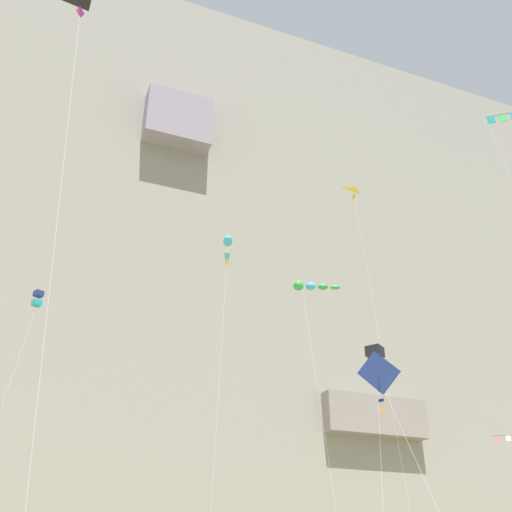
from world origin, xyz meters
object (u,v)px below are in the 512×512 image
Objects in this scene: kite_windsock_upper_right at (228,248)px; kite_delta_high_right at (359,200)px; kite_diamond_mid_center at (379,375)px; kite_box_high_center at (376,361)px; kite_windsock_upper_left at (310,286)px; kite_box_high_left at (37,300)px; kite_delta_upper_mid at (86,25)px.

kite_delta_high_right is (11.65, -2.20, 6.22)m from kite_windsock_upper_right.
kite_diamond_mid_center is 25.38m from kite_delta_high_right.
kite_box_high_center reaches higher than kite_diamond_mid_center.
kite_windsock_upper_right is (-8.26, -1.64, 1.31)m from kite_windsock_upper_left.
kite_windsock_upper_left is 1.93× the size of kite_diamond_mid_center.
kite_windsock_upper_right is 2.03× the size of kite_diamond_mid_center.
kite_box_high_center is at bearing -37.77° from kite_box_high_left.
kite_delta_high_right reaches higher than kite_box_high_left.
kite_box_high_center is 0.57× the size of kite_windsock_upper_right.
kite_box_high_left is (-22.10, 4.42, -3.11)m from kite_windsock_upper_left.
kite_windsock_upper_left is at bearing 40.12° from kite_delta_upper_mid.
kite_delta_high_right is (3.39, -3.84, 7.53)m from kite_windsock_upper_left.
kite_windsock_upper_left is at bearing 131.42° from kite_delta_high_right.
kite_box_high_left is at bearing 130.42° from kite_diamond_mid_center.
kite_delta_high_right is at bearing 30.17° from kite_delta_upper_mid.
kite_diamond_mid_center is at bearing -49.58° from kite_box_high_left.
kite_windsock_upper_right is 0.80× the size of kite_delta_high_right.
kite_diamond_mid_center is (3.78, -14.63, -14.47)m from kite_windsock_upper_right.
kite_box_high_center is 1.16× the size of kite_diamond_mid_center.
kite_box_high_center is at bearing -97.49° from kite_windsock_upper_left.
kite_delta_high_right is at bearing -17.96° from kite_box_high_left.
kite_box_high_left is 1.71× the size of kite_diamond_mid_center.
kite_windsock_upper_left reaches higher than kite_box_high_left.
kite_windsock_upper_left is 21.40m from kite_diamond_mid_center.
kite_diamond_mid_center is (-2.97, -4.74, -2.57)m from kite_box_high_center.
kite_windsock_upper_right reaches higher than kite_windsock_upper_left.
kite_delta_upper_mid is (-20.73, -7.21, 13.81)m from kite_box_high_center.
kite_windsock_upper_right is 20.92m from kite_diamond_mid_center.
kite_delta_upper_mid reaches higher than kite_windsock_upper_left.
kite_box_high_center is 27.10m from kite_box_high_left.
kite_windsock_upper_right is at bearing -23.65° from kite_box_high_left.
kite_diamond_mid_center is 0.39× the size of kite_delta_high_right.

